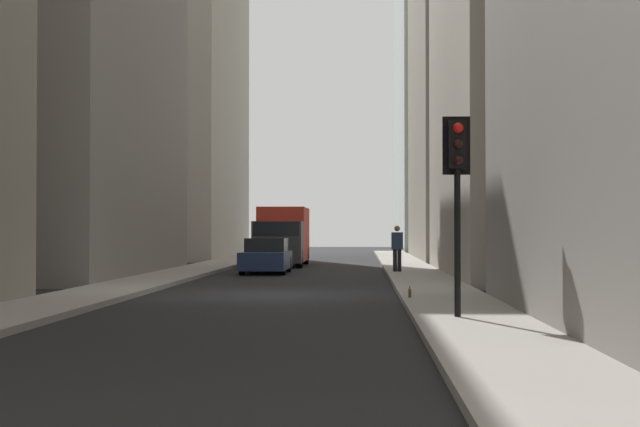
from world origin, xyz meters
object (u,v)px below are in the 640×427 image
(delivery_truck, at_px, (282,236))
(discarded_bottle, at_px, (410,293))
(traffic_light_foreground, at_px, (457,169))
(sedan_navy, at_px, (266,257))
(pedestrian, at_px, (397,246))

(delivery_truck, bearing_deg, discarded_bottle, -167.24)
(traffic_light_foreground, bearing_deg, delivery_truck, 11.89)
(delivery_truck, distance_m, sedan_navy, 7.43)
(delivery_truck, height_order, sedan_navy, delivery_truck)
(pedestrian, bearing_deg, discarded_bottle, 179.03)
(pedestrian, distance_m, discarded_bottle, 13.45)
(delivery_truck, relative_size, discarded_bottle, 23.93)
(pedestrian, xyz_separation_m, discarded_bottle, (-13.42, 0.23, -0.86))
(pedestrian, height_order, discarded_bottle, pedestrian)
(sedan_navy, height_order, discarded_bottle, sedan_navy)
(delivery_truck, height_order, pedestrian, delivery_truck)
(traffic_light_foreground, xyz_separation_m, discarded_bottle, (4.70, 0.64, -2.65))
(sedan_navy, xyz_separation_m, traffic_light_foreground, (-19.34, -5.63, 2.23))
(sedan_navy, xyz_separation_m, discarded_bottle, (-14.64, -4.99, -0.42))
(discarded_bottle, bearing_deg, traffic_light_foreground, -172.27)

